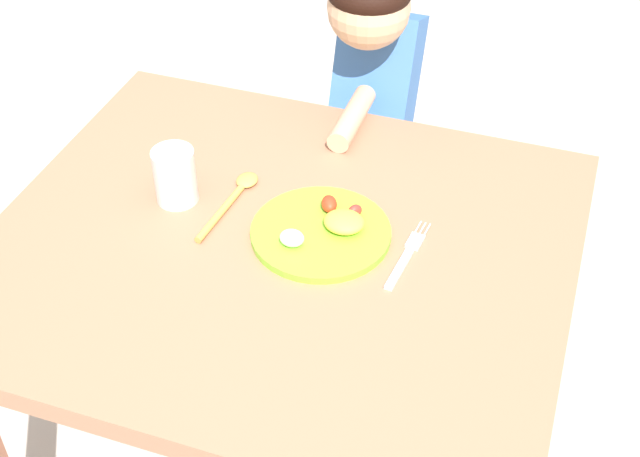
{
  "coord_description": "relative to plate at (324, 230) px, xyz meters",
  "views": [
    {
      "loc": [
        0.44,
        -1.06,
        1.76
      ],
      "look_at": [
        0.06,
        0.03,
        0.76
      ],
      "focal_mm": 49.7,
      "sensor_mm": 36.0,
      "label": 1
    }
  ],
  "objects": [
    {
      "name": "dining_table",
      "position": [
        -0.07,
        -0.04,
        -0.1
      ],
      "size": [
        1.0,
        0.87,
        0.74
      ],
      "color": "#9F6D51",
      "rests_on": "ground_plane"
    },
    {
      "name": "plate",
      "position": [
        0.0,
        0.0,
        0.0
      ],
      "size": [
        0.25,
        0.25,
        0.04
      ],
      "color": "#84D133",
      "rests_on": "dining_table"
    },
    {
      "name": "fork",
      "position": [
        0.15,
        -0.01,
        -0.01
      ],
      "size": [
        0.04,
        0.19,
        0.01
      ],
      "rotation": [
        0.0,
        0.0,
        1.47
      ],
      "color": "silver",
      "rests_on": "dining_table"
    },
    {
      "name": "spoon",
      "position": [
        -0.19,
        0.04,
        -0.0
      ],
      "size": [
        0.04,
        0.21,
        0.02
      ],
      "rotation": [
        0.0,
        0.0,
        1.49
      ],
      "color": "gold",
      "rests_on": "dining_table"
    },
    {
      "name": "drinking_cup",
      "position": [
        -0.29,
        0.01,
        0.04
      ],
      "size": [
        0.08,
        0.08,
        0.1
      ],
      "primitive_type": "cylinder",
      "color": "silver",
      "rests_on": "dining_table"
    },
    {
      "name": "person",
      "position": [
        -0.05,
        0.51,
        -0.17
      ],
      "size": [
        0.17,
        0.39,
        1.05
      ],
      "rotation": [
        0.0,
        0.0,
        3.14
      ],
      "color": "#355159",
      "rests_on": "ground_plane"
    }
  ]
}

